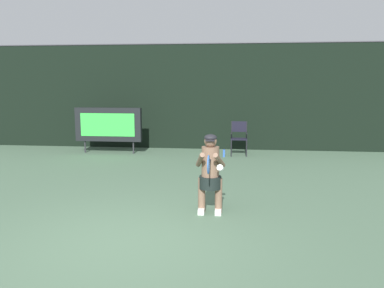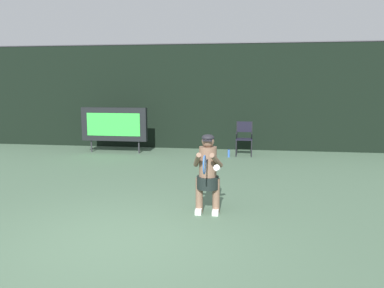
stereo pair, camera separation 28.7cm
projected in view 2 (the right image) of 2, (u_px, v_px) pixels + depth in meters
The scene contains 7 objects.
ground at pixel (113, 248), 5.56m from camera, with size 18.00×22.00×0.03m.
backdrop_screen at pixel (197, 97), 13.77m from camera, with size 18.00×0.12×3.66m.
scoreboard at pixel (114, 124), 13.06m from camera, with size 2.20×0.21×1.50m.
umpire_chair at pixel (244, 136), 12.57m from camera, with size 0.52×0.44×1.08m.
water_bottle at pixel (229, 153), 12.34m from camera, with size 0.07×0.07×0.27m.
tennis_player at pixel (208, 171), 6.94m from camera, with size 0.53×0.61×1.41m.
tennis_racket at pixel (205, 164), 6.39m from camera, with size 0.03×0.60×0.31m.
Camera 2 is at (1.89, -5.23, 2.29)m, focal length 36.98 mm.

